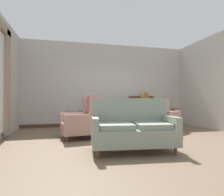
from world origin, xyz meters
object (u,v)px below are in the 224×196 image
at_px(coffee_table, 125,121).
at_px(armchair_beside_settee, 83,121).
at_px(porcelain_vase, 125,113).
at_px(armchair_far_left, 128,116).
at_px(side_table, 174,117).
at_px(settee, 133,129).
at_px(armchair_near_sideboard, 159,118).
at_px(gramophone, 145,95).
at_px(sideboard, 143,112).
at_px(armchair_back_corner, 87,118).

bearing_deg(coffee_table, armchair_beside_settee, -174.54).
height_order(porcelain_vase, armchair_far_left, armchair_far_left).
bearing_deg(side_table, settee, -135.91).
relative_size(armchair_near_sideboard, gramophone, 2.17).
distance_m(armchair_beside_settee, sideboard, 3.21).
distance_m(settee, sideboard, 3.83).
xyz_separation_m(porcelain_vase, settee, (-0.32, -1.53, -0.19)).
bearing_deg(armchair_near_sideboard, settee, 114.22).
height_order(armchair_back_corner, armchair_beside_settee, armchair_beside_settee).
height_order(armchair_back_corner, sideboard, sideboard).
xyz_separation_m(coffee_table, armchair_near_sideboard, (1.20, 0.31, 0.03)).
xyz_separation_m(armchair_far_left, side_table, (1.31, -0.71, -0.01)).
bearing_deg(side_table, porcelain_vase, -162.76).
xyz_separation_m(settee, gramophone, (1.72, 3.36, 0.74)).
bearing_deg(armchair_back_corner, armchair_near_sideboard, 114.89).
relative_size(armchair_near_sideboard, armchair_far_left, 1.15).
height_order(armchair_back_corner, gramophone, gramophone).
relative_size(armchair_back_corner, sideboard, 1.02).
height_order(armchair_back_corner, armchair_far_left, armchair_far_left).
distance_m(coffee_table, settee, 1.58).
xyz_separation_m(coffee_table, porcelain_vase, (-0.00, -0.01, 0.22)).
relative_size(coffee_table, porcelain_vase, 2.65).
distance_m(armchair_far_left, side_table, 1.49).
distance_m(armchair_far_left, sideboard, 1.04).
bearing_deg(gramophone, settee, -117.19).
bearing_deg(armchair_beside_settee, porcelain_vase, 86.74).
bearing_deg(settee, sideboard, 69.86).
relative_size(coffee_table, gramophone, 1.63).
xyz_separation_m(armchair_near_sideboard, gramophone, (0.20, 1.50, 0.74)).
xyz_separation_m(armchair_far_left, gramophone, (0.86, 0.55, 0.73)).
height_order(armchair_far_left, sideboard, sideboard).
bearing_deg(coffee_table, side_table, 16.89).
height_order(coffee_table, settee, settee).
distance_m(porcelain_vase, settee, 1.58).
bearing_deg(gramophone, armchair_beside_settee, -142.94).
xyz_separation_m(coffee_table, armchair_far_left, (0.54, 1.27, 0.05)).
bearing_deg(gramophone, armchair_back_corner, -157.17).
xyz_separation_m(coffee_table, armchair_back_corner, (-0.94, 0.83, 0.04)).
xyz_separation_m(armchair_near_sideboard, side_table, (0.65, 0.25, 0.01)).
relative_size(porcelain_vase, gramophone, 0.61).
bearing_deg(side_table, armchair_beside_settee, -167.36).
xyz_separation_m(armchair_back_corner, armchair_far_left, (1.48, 0.44, 0.00)).
bearing_deg(armchair_near_sideboard, armchair_beside_settee, 73.82).
xyz_separation_m(porcelain_vase, sideboard, (1.35, 1.92, -0.10)).
height_order(armchair_near_sideboard, armchair_beside_settee, armchair_beside_settee).
height_order(settee, armchair_far_left, armchair_far_left).
relative_size(coffee_table, settee, 0.54).
height_order(porcelain_vase, settee, settee).
xyz_separation_m(coffee_table, armchair_beside_settee, (-1.14, -0.11, 0.06)).
distance_m(armchair_near_sideboard, sideboard, 1.61).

